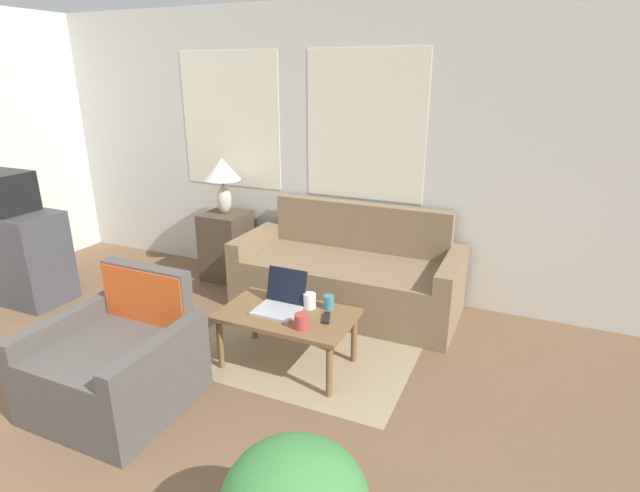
{
  "coord_description": "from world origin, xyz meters",
  "views": [
    {
      "loc": [
        2.08,
        -0.3,
        2.01
      ],
      "look_at": [
        0.62,
        2.97,
        0.75
      ],
      "focal_mm": 28.0,
      "sensor_mm": 36.0,
      "label": 1
    }
  ],
  "objects_px": {
    "armchair": "(120,365)",
    "coffee_table": "(287,319)",
    "couch": "(349,277)",
    "tv_remote": "(326,318)",
    "table_lamp": "(222,174)",
    "cup_white": "(302,321)",
    "cup_navy": "(310,301)",
    "laptop": "(281,301)",
    "cup_yellow": "(329,302)"
  },
  "relations": [
    {
      "from": "table_lamp",
      "to": "coffee_table",
      "type": "relative_size",
      "value": 0.58
    },
    {
      "from": "cup_white",
      "to": "tv_remote",
      "type": "height_order",
      "value": "cup_white"
    },
    {
      "from": "cup_navy",
      "to": "cup_white",
      "type": "relative_size",
      "value": 1.07
    },
    {
      "from": "coffee_table",
      "to": "cup_yellow",
      "type": "relative_size",
      "value": 9.47
    },
    {
      "from": "armchair",
      "to": "coffee_table",
      "type": "bearing_deg",
      "value": 46.06
    },
    {
      "from": "tv_remote",
      "to": "cup_yellow",
      "type": "bearing_deg",
      "value": 107.67
    },
    {
      "from": "cup_yellow",
      "to": "tv_remote",
      "type": "bearing_deg",
      "value": -72.33
    },
    {
      "from": "couch",
      "to": "tv_remote",
      "type": "height_order",
      "value": "couch"
    },
    {
      "from": "table_lamp",
      "to": "laptop",
      "type": "height_order",
      "value": "table_lamp"
    },
    {
      "from": "cup_white",
      "to": "cup_navy",
      "type": "bearing_deg",
      "value": 105.18
    },
    {
      "from": "couch",
      "to": "armchair",
      "type": "height_order",
      "value": "couch"
    },
    {
      "from": "table_lamp",
      "to": "coffee_table",
      "type": "bearing_deg",
      "value": -42.42
    },
    {
      "from": "couch",
      "to": "table_lamp",
      "type": "relative_size",
      "value": 3.55
    },
    {
      "from": "table_lamp",
      "to": "coffee_table",
      "type": "xyz_separation_m",
      "value": [
        1.32,
        -1.2,
        -0.7
      ]
    },
    {
      "from": "coffee_table",
      "to": "armchair",
      "type": "bearing_deg",
      "value": -133.94
    },
    {
      "from": "couch",
      "to": "coffee_table",
      "type": "bearing_deg",
      "value": -92.64
    },
    {
      "from": "armchair",
      "to": "laptop",
      "type": "relative_size",
      "value": 2.7
    },
    {
      "from": "couch",
      "to": "armchair",
      "type": "xyz_separation_m",
      "value": [
        -0.82,
        -1.89,
        -0.02
      ]
    },
    {
      "from": "armchair",
      "to": "table_lamp",
      "type": "bearing_deg",
      "value": 105.15
    },
    {
      "from": "coffee_table",
      "to": "cup_navy",
      "type": "xyz_separation_m",
      "value": [
        0.11,
        0.14,
        0.1
      ]
    },
    {
      "from": "couch",
      "to": "laptop",
      "type": "bearing_deg",
      "value": -96.72
    },
    {
      "from": "cup_yellow",
      "to": "tv_remote",
      "type": "relative_size",
      "value": 0.63
    },
    {
      "from": "laptop",
      "to": "tv_remote",
      "type": "bearing_deg",
      "value": -2.32
    },
    {
      "from": "laptop",
      "to": "cup_white",
      "type": "distance_m",
      "value": 0.33
    },
    {
      "from": "laptop",
      "to": "cup_navy",
      "type": "distance_m",
      "value": 0.21
    },
    {
      "from": "cup_navy",
      "to": "couch",
      "type": "bearing_deg",
      "value": 93.54
    },
    {
      "from": "table_lamp",
      "to": "laptop",
      "type": "relative_size",
      "value": 1.71
    },
    {
      "from": "couch",
      "to": "cup_white",
      "type": "xyz_separation_m",
      "value": [
        0.14,
        -1.24,
        0.19
      ]
    },
    {
      "from": "tv_remote",
      "to": "table_lamp",
      "type": "bearing_deg",
      "value": 143.72
    },
    {
      "from": "tv_remote",
      "to": "coffee_table",
      "type": "bearing_deg",
      "value": -174.92
    },
    {
      "from": "armchair",
      "to": "table_lamp",
      "type": "relative_size",
      "value": 1.58
    },
    {
      "from": "cup_white",
      "to": "tv_remote",
      "type": "relative_size",
      "value": 0.66
    },
    {
      "from": "cup_white",
      "to": "armchair",
      "type": "bearing_deg",
      "value": -146.16
    },
    {
      "from": "couch",
      "to": "tv_remote",
      "type": "bearing_deg",
      "value": -77.35
    },
    {
      "from": "coffee_table",
      "to": "laptop",
      "type": "height_order",
      "value": "laptop"
    },
    {
      "from": "armchair",
      "to": "coffee_table",
      "type": "distance_m",
      "value": 1.12
    },
    {
      "from": "laptop",
      "to": "couch",
      "type": "bearing_deg",
      "value": 83.28
    },
    {
      "from": "couch",
      "to": "coffee_table",
      "type": "xyz_separation_m",
      "value": [
        -0.05,
        -1.08,
        0.09
      ]
    },
    {
      "from": "couch",
      "to": "coffee_table",
      "type": "distance_m",
      "value": 1.09
    },
    {
      "from": "coffee_table",
      "to": "tv_remote",
      "type": "distance_m",
      "value": 0.29
    },
    {
      "from": "cup_navy",
      "to": "tv_remote",
      "type": "bearing_deg",
      "value": -32.23
    },
    {
      "from": "couch",
      "to": "cup_white",
      "type": "relative_size",
      "value": 18.97
    },
    {
      "from": "table_lamp",
      "to": "cup_yellow",
      "type": "bearing_deg",
      "value": -33.27
    },
    {
      "from": "armchair",
      "to": "tv_remote",
      "type": "relative_size",
      "value": 5.53
    },
    {
      "from": "couch",
      "to": "table_lamp",
      "type": "xyz_separation_m",
      "value": [
        -1.37,
        0.12,
        0.79
      ]
    },
    {
      "from": "armchair",
      "to": "cup_yellow",
      "type": "distance_m",
      "value": 1.42
    },
    {
      "from": "armchair",
      "to": "table_lamp",
      "type": "xyz_separation_m",
      "value": [
        -0.54,
        2.0,
        0.81
      ]
    },
    {
      "from": "coffee_table",
      "to": "cup_white",
      "type": "height_order",
      "value": "cup_white"
    },
    {
      "from": "cup_white",
      "to": "tv_remote",
      "type": "distance_m",
      "value": 0.21
    },
    {
      "from": "couch",
      "to": "tv_remote",
      "type": "relative_size",
      "value": 12.44
    }
  ]
}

